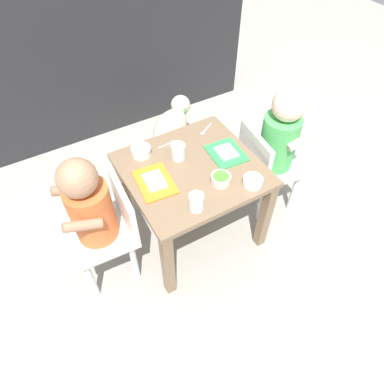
{
  "coord_description": "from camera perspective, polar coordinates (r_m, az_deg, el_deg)",
  "views": [
    {
      "loc": [
        -0.54,
        -0.93,
        1.5
      ],
      "look_at": [
        0.0,
        0.0,
        0.3
      ],
      "focal_mm": 31.94,
      "sensor_mm": 36.0,
      "label": 1
    }
  ],
  "objects": [
    {
      "name": "ground_plane",
      "position": [
        1.85,
        -0.0,
        -6.17
      ],
      "size": [
        7.0,
        7.0,
        0.0
      ],
      "primitive_type": "plane",
      "color": "#9E998E"
    },
    {
      "name": "water_cup_right",
      "position": [
        1.52,
        -2.3,
        6.63
      ],
      "size": [
        0.06,
        0.06,
        0.07
      ],
      "color": "white",
      "rests_on": "dining_table"
    },
    {
      "name": "food_tray_left",
      "position": [
        1.44,
        -6.24,
        1.74
      ],
      "size": [
        0.16,
        0.21,
        0.02
      ],
      "color": "orange",
      "rests_on": "dining_table"
    },
    {
      "name": "veggie_bowl_far",
      "position": [
        1.44,
        10.11,
        1.81
      ],
      "size": [
        0.08,
        0.08,
        0.03
      ],
      "color": "white",
      "rests_on": "dining_table"
    },
    {
      "name": "veggie_bowl_near",
      "position": [
        1.42,
        4.83,
        2.17
      ],
      "size": [
        0.08,
        0.08,
        0.04
      ],
      "color": "silver",
      "rests_on": "dining_table"
    },
    {
      "name": "kitchen_cabinet_back",
      "position": [
        2.41,
        -15.75,
        22.63
      ],
      "size": [
        1.95,
        0.38,
        1.05
      ],
      "primitive_type": "cube",
      "color": "#232326",
      "rests_on": "ground"
    },
    {
      "name": "water_cup_left",
      "position": [
        1.32,
        0.72,
        -1.83
      ],
      "size": [
        0.06,
        0.06,
        0.07
      ],
      "color": "white",
      "rests_on": "dining_table"
    },
    {
      "name": "seated_child_right",
      "position": [
        1.7,
        14.07,
        8.38
      ],
      "size": [
        0.31,
        0.31,
        0.72
      ],
      "color": "silver",
      "rests_on": "ground"
    },
    {
      "name": "dining_table",
      "position": [
        1.56,
        -0.0,
        1.96
      ],
      "size": [
        0.58,
        0.55,
        0.46
      ],
      "color": "#7A6047",
      "rests_on": "ground"
    },
    {
      "name": "spoon_by_right_tray",
      "position": [
        1.69,
        2.21,
        10.26
      ],
      "size": [
        0.09,
        0.06,
        0.01
      ],
      "color": "silver",
      "rests_on": "dining_table"
    },
    {
      "name": "food_tray_right",
      "position": [
        1.57,
        5.73,
        6.54
      ],
      "size": [
        0.16,
        0.18,
        0.02
      ],
      "color": "green",
      "rests_on": "dining_table"
    },
    {
      "name": "dog",
      "position": [
        2.1,
        -3.38,
        10.84
      ],
      "size": [
        0.39,
        0.37,
        0.34
      ],
      "color": "beige",
      "rests_on": "ground"
    },
    {
      "name": "spoon_by_left_tray",
      "position": [
        1.62,
        -3.79,
        8.07
      ],
      "size": [
        0.1,
        0.02,
        0.01
      ],
      "color": "silver",
      "rests_on": "dining_table"
    },
    {
      "name": "seated_child_left",
      "position": [
        1.41,
        -16.08,
        -2.99
      ],
      "size": [
        0.3,
        0.3,
        0.71
      ],
      "color": "silver",
      "rests_on": "ground"
    },
    {
      "name": "cereal_bowl_left_side",
      "position": [
        1.56,
        -8.5,
        6.79
      ],
      "size": [
        0.09,
        0.09,
        0.04
      ],
      "color": "white",
      "rests_on": "dining_table"
    }
  ]
}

